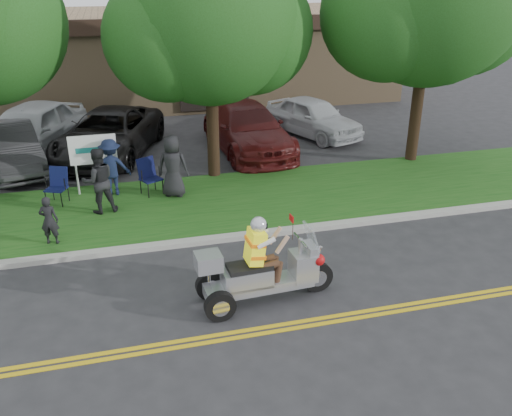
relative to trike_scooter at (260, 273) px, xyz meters
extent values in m
plane|color=#28282B|center=(-0.10, -0.42, -0.62)|extent=(120.00, 120.00, 0.00)
cube|color=gold|center=(-0.10, -1.00, -0.61)|extent=(60.00, 0.10, 0.01)
cube|color=gold|center=(-0.10, -0.84, -0.61)|extent=(60.00, 0.10, 0.01)
cube|color=#A8A89E|center=(-0.10, 2.63, -0.56)|extent=(60.00, 0.25, 0.12)
cube|color=#184C14|center=(-0.10, 4.78, -0.56)|extent=(60.00, 4.00, 0.10)
cube|color=#9E7F5B|center=(1.90, 18.58, 1.38)|extent=(18.00, 8.00, 4.00)
cube|color=black|center=(1.90, 14.53, 3.08)|extent=(18.00, 0.30, 0.60)
cylinder|color=#332114|center=(0.40, 6.78, 1.48)|extent=(0.36, 0.36, 4.20)
sphere|color=#1F4C15|center=(0.40, 6.78, 4.03)|extent=(4.80, 4.80, 4.80)
sphere|color=#1F4C15|center=(1.60, 7.08, 3.58)|extent=(3.60, 3.60, 3.60)
sphere|color=#1F4C15|center=(-0.80, 6.58, 3.51)|extent=(3.36, 3.36, 3.36)
cylinder|color=#332114|center=(6.90, 6.58, 1.76)|extent=(0.36, 0.36, 4.76)
sphere|color=#1F4C15|center=(8.30, 6.88, 4.14)|extent=(4.20, 4.20, 4.20)
sphere|color=#1F4C15|center=(5.50, 6.38, 4.06)|extent=(3.92, 3.92, 3.92)
cylinder|color=silver|center=(-3.50, 6.18, -0.07)|extent=(0.06, 0.06, 1.10)
cylinder|color=silver|center=(-2.50, 6.18, -0.07)|extent=(0.06, 0.06, 1.10)
cube|color=white|center=(-3.00, 6.18, 0.73)|extent=(1.25, 0.06, 0.80)
cylinder|color=black|center=(1.17, 0.07, -0.31)|extent=(0.62, 0.18, 0.62)
cylinder|color=black|center=(-0.86, -0.41, -0.33)|extent=(0.58, 0.18, 0.57)
cylinder|color=black|center=(-0.90, 0.32, -0.33)|extent=(0.58, 0.18, 0.57)
cube|color=#A7A8B1|center=(0.05, 0.00, -0.27)|extent=(1.97, 0.58, 0.18)
cube|color=#A7A8B1|center=(-0.26, -0.01, -0.05)|extent=(0.95, 0.52, 0.36)
cube|color=black|center=(-0.21, -0.01, 0.16)|extent=(0.84, 0.47, 0.10)
cube|color=#A7A8B1|center=(0.87, 0.05, 0.00)|extent=(0.49, 0.52, 0.56)
cube|color=silver|center=(1.01, 0.06, 0.59)|extent=(0.22, 0.48, 0.50)
cube|color=#A7A8B1|center=(-0.98, -0.05, 0.41)|extent=(0.48, 0.46, 0.31)
sphere|color=#B20C0F|center=(1.11, -0.08, 0.18)|extent=(0.23, 0.23, 0.23)
cube|color=#FFFA1A|center=(-0.10, 0.00, 0.57)|extent=(0.37, 0.43, 0.67)
sphere|color=silver|center=(-0.04, 0.00, 1.00)|extent=(0.30, 0.30, 0.30)
cylinder|color=black|center=(-4.31, 5.56, -0.31)|extent=(0.03, 0.03, 0.40)
cylinder|color=black|center=(-3.91, 5.39, -0.31)|extent=(0.03, 0.03, 0.40)
cylinder|color=black|center=(-4.15, 5.93, -0.31)|extent=(0.03, 0.03, 0.40)
cylinder|color=black|center=(-3.75, 5.76, -0.31)|extent=(0.03, 0.03, 0.40)
cube|color=#0F1648|center=(-4.03, 5.66, -0.11)|extent=(0.64, 0.61, 0.04)
cube|color=#0F1648|center=(-3.94, 5.86, 0.17)|extent=(0.52, 0.33, 0.54)
cylinder|color=black|center=(-1.67, 5.41, -0.31)|extent=(0.03, 0.03, 0.42)
cylinder|color=black|center=(-1.26, 5.61, -0.31)|extent=(0.03, 0.03, 0.42)
cylinder|color=black|center=(-1.85, 5.79, -0.31)|extent=(0.03, 0.03, 0.42)
cylinder|color=black|center=(-1.44, 5.98, -0.31)|extent=(0.03, 0.03, 0.42)
cube|color=#0D103D|center=(-1.55, 5.70, -0.09)|extent=(0.67, 0.65, 0.04)
cube|color=#0D103D|center=(-1.65, 5.90, 0.19)|extent=(0.53, 0.36, 0.56)
imported|color=black|center=(-2.89, 4.81, 0.33)|extent=(0.92, 0.77, 1.69)
imported|color=#161F3D|center=(-2.57, 5.94, 0.27)|extent=(1.02, 0.59, 1.57)
imported|color=black|center=(-0.96, 5.42, 0.34)|extent=(0.97, 0.81, 1.70)
imported|color=black|center=(-4.00, 3.31, 0.06)|extent=(0.46, 0.35, 1.14)
imported|color=silver|center=(-5.10, 10.35, 0.27)|extent=(3.98, 5.64, 1.78)
imported|color=#2F2E31|center=(-5.60, 9.06, 0.11)|extent=(2.64, 4.67, 1.46)
imported|color=black|center=(-2.60, 9.73, 0.14)|extent=(4.31, 6.02, 1.52)
imported|color=#4D1212|center=(2.01, 9.11, 0.17)|extent=(2.56, 5.54, 1.57)
imported|color=silver|center=(4.84, 10.28, 0.10)|extent=(3.13, 4.53, 1.43)
camera|label=1|loc=(-2.31, -8.44, 5.22)|focal=38.00mm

